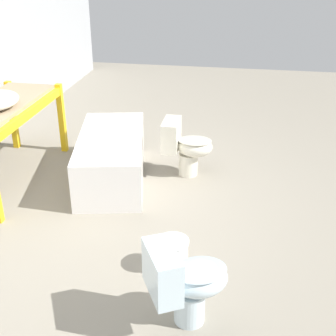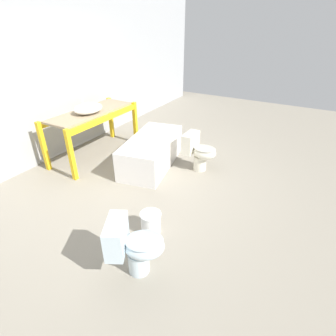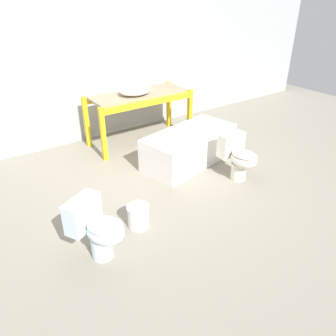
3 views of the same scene
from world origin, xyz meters
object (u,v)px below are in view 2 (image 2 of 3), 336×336
object	(u,v)px
toilet_near	(199,151)
bucket_white	(151,222)
sink_basin	(88,108)
toilet_far	(134,245)
bathtub_main	(152,149)

from	to	relation	value
toilet_near	bucket_white	world-z (taller)	toilet_near
sink_basin	bucket_white	bearing A→B (deg)	-119.85
toilet_far	bucket_white	size ratio (longest dim) A/B	2.38
bathtub_main	bucket_white	xyz separation A→B (m)	(-1.47, -0.94, -0.15)
bathtub_main	toilet_near	world-z (taller)	toilet_near
sink_basin	toilet_far	xyz separation A→B (m)	(-1.73, -2.21, -0.60)
toilet_far	bucket_white	world-z (taller)	toilet_far
sink_basin	bathtub_main	xyz separation A→B (m)	(0.31, -1.10, -0.66)
bucket_white	sink_basin	bearing A→B (deg)	60.15
sink_basin	bathtub_main	size ratio (longest dim) A/B	0.33
toilet_far	bucket_white	bearing A→B (deg)	-10.54
toilet_far	bucket_white	distance (m)	0.63
bathtub_main	toilet_near	xyz separation A→B (m)	(0.26, -0.79, 0.06)
bathtub_main	toilet_far	distance (m)	2.33
sink_basin	bucket_white	world-z (taller)	sink_basin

